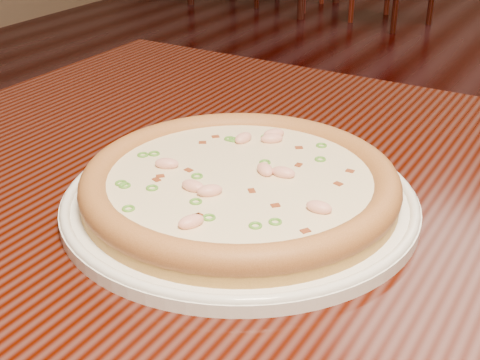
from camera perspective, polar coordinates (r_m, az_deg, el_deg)
The scene contains 3 objects.
hero_table at distance 0.71m, azimuth 10.56°, elevation -9.93°, with size 1.20×0.80×0.75m.
plate at distance 0.66m, azimuth 0.00°, elevation -1.65°, with size 0.35×0.35×0.02m.
pizza at distance 0.65m, azimuth -0.00°, elevation -0.23°, with size 0.31×0.31×0.03m.
Camera 1 is at (0.02, -1.12, 1.07)m, focal length 50.00 mm.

